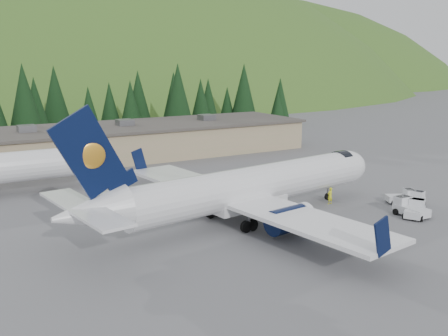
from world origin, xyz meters
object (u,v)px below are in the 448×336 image
(baggage_tug_c, at_px, (409,208))
(airliner, at_px, (246,188))
(baggage_tug_a, at_px, (415,209))
(ramp_worker, at_px, (330,196))
(terminal_building, at_px, (95,143))
(baggage_tug_b, at_px, (403,197))
(baggage_tug_d, at_px, (415,200))

(baggage_tug_c, bearing_deg, airliner, 66.07)
(baggage_tug_a, bearing_deg, ramp_worker, 88.80)
(terminal_building, distance_m, ramp_worker, 40.77)
(ramp_worker, bearing_deg, airliner, -4.16)
(baggage_tug_a, bearing_deg, airliner, 123.88)
(baggage_tug_a, xyz_separation_m, baggage_tug_b, (2.90, 4.04, -0.05))
(baggage_tug_a, height_order, baggage_tug_c, baggage_tug_c)
(airliner, xyz_separation_m, terminal_building, (-3.95, 38.15, -0.61))
(baggage_tug_a, xyz_separation_m, terminal_building, (-19.26, 45.67, 1.87))
(baggage_tug_a, xyz_separation_m, baggage_tug_c, (-0.27, 0.57, 0.07))
(airliner, height_order, baggage_tug_c, airliner)
(baggage_tug_a, relative_size, baggage_tug_b, 1.07)
(terminal_building, relative_size, ramp_worker, 38.27)
(baggage_tug_d, xyz_separation_m, ramp_worker, (-7.31, 5.22, 0.23))
(airliner, bearing_deg, terminal_building, 88.02)
(terminal_building, bearing_deg, baggage_tug_c, -67.17)
(baggage_tug_a, xyz_separation_m, baggage_tug_d, (3.03, 2.57, -0.05))
(baggage_tug_b, height_order, terminal_building, terminal_building)
(terminal_building, bearing_deg, baggage_tug_d, -62.65)
(baggage_tug_c, relative_size, baggage_tug_d, 1.07)
(baggage_tug_a, distance_m, ramp_worker, 8.88)
(baggage_tug_a, distance_m, baggage_tug_d, 3.98)
(airliner, xyz_separation_m, baggage_tug_b, (18.21, -3.48, -2.53))
(baggage_tug_c, relative_size, terminal_building, 0.05)
(baggage_tug_b, relative_size, baggage_tug_c, 0.95)
(baggage_tug_b, distance_m, baggage_tug_d, 1.48)
(airliner, distance_m, baggage_tug_a, 17.23)
(baggage_tug_a, relative_size, baggage_tug_d, 1.08)
(baggage_tug_c, bearing_deg, baggage_tug_d, -57.96)
(terminal_building, distance_m, baggage_tug_d, 48.56)
(baggage_tug_a, bearing_deg, terminal_building, 82.91)
(airliner, distance_m, baggage_tug_b, 18.71)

